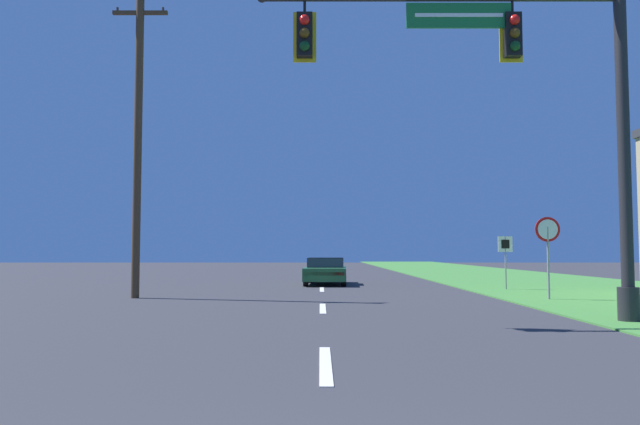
{
  "coord_description": "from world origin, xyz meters",
  "views": [
    {
      "loc": [
        -0.07,
        -2.35,
        1.5
      ],
      "look_at": [
        0.0,
        28.11,
        3.39
      ],
      "focal_mm": 35.0,
      "sensor_mm": 36.0,
      "label": 1
    }
  ],
  "objects_px": {
    "car_ahead": "(324,271)",
    "route_sign_post": "(504,250)",
    "utility_pole_near": "(136,135)",
    "signal_mast": "(533,101)",
    "stop_sign": "(546,239)"
  },
  "relations": [
    {
      "from": "car_ahead",
      "to": "stop_sign",
      "type": "distance_m",
      "value": 11.41
    },
    {
      "from": "signal_mast",
      "to": "stop_sign",
      "type": "distance_m",
      "value": 6.99
    },
    {
      "from": "stop_sign",
      "to": "utility_pole_near",
      "type": "relative_size",
      "value": 0.24
    },
    {
      "from": "signal_mast",
      "to": "utility_pole_near",
      "type": "height_order",
      "value": "utility_pole_near"
    },
    {
      "from": "car_ahead",
      "to": "route_sign_post",
      "type": "bearing_deg",
      "value": -31.22
    },
    {
      "from": "signal_mast",
      "to": "stop_sign",
      "type": "xyz_separation_m",
      "value": [
        2.38,
        5.93,
        -2.84
      ]
    },
    {
      "from": "car_ahead",
      "to": "route_sign_post",
      "type": "height_order",
      "value": "route_sign_post"
    },
    {
      "from": "stop_sign",
      "to": "route_sign_post",
      "type": "height_order",
      "value": "stop_sign"
    },
    {
      "from": "car_ahead",
      "to": "utility_pole_near",
      "type": "distance_m",
      "value": 11.27
    },
    {
      "from": "utility_pole_near",
      "to": "signal_mast",
      "type": "bearing_deg",
      "value": -33.23
    },
    {
      "from": "signal_mast",
      "to": "utility_pole_near",
      "type": "relative_size",
      "value": 0.79
    },
    {
      "from": "signal_mast",
      "to": "stop_sign",
      "type": "bearing_deg",
      "value": 68.13
    },
    {
      "from": "signal_mast",
      "to": "car_ahead",
      "type": "xyz_separation_m",
      "value": [
        -4.33,
        15.07,
        -4.1
      ]
    },
    {
      "from": "car_ahead",
      "to": "route_sign_post",
      "type": "relative_size",
      "value": 2.3
    },
    {
      "from": "utility_pole_near",
      "to": "route_sign_post",
      "type": "bearing_deg",
      "value": 17.09
    }
  ]
}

